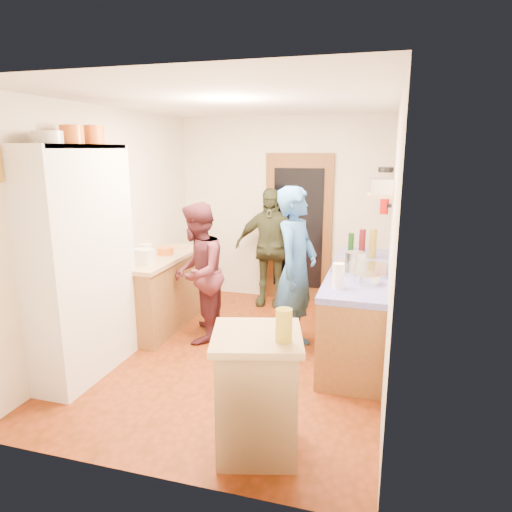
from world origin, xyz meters
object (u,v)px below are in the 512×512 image
at_px(person_hob, 298,271).
at_px(person_left, 201,272).
at_px(right_counter_base, 357,311).
at_px(island_base, 257,396).
at_px(hutch_body, 82,264).
at_px(person_back, 270,247).

distance_m(person_hob, person_left, 1.12).
bearing_deg(person_left, right_counter_base, 86.44).
xyz_separation_m(right_counter_base, island_base, (-0.57, -2.02, 0.01)).
distance_m(hutch_body, person_hob, 2.16).
bearing_deg(hutch_body, right_counter_base, 27.47).
relative_size(right_counter_base, person_back, 1.34).
height_order(hutch_body, person_left, hutch_body).
xyz_separation_m(person_hob, person_back, (-0.65, 1.38, -0.07)).
bearing_deg(person_back, person_hob, -67.94).
bearing_deg(island_base, hutch_body, 159.48).
relative_size(hutch_body, right_counter_base, 1.00).
bearing_deg(person_left, person_hob, 78.46).
height_order(hutch_body, right_counter_base, hutch_body).
distance_m(hutch_body, island_base, 2.16).
bearing_deg(island_base, person_back, 102.61).
height_order(person_hob, person_back, person_hob).
bearing_deg(person_back, island_base, -80.61).
distance_m(island_base, person_left, 2.17).
relative_size(hutch_body, person_left, 1.39).
xyz_separation_m(island_base, person_left, (-1.17, 1.80, 0.36)).
distance_m(person_left, person_back, 1.44).
bearing_deg(person_back, person_left, -111.97).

